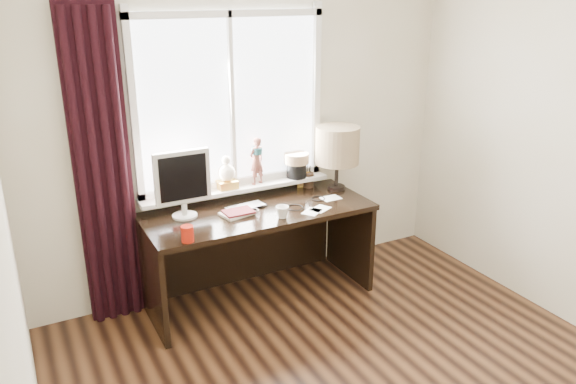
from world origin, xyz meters
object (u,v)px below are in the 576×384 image
desk (254,234)px  table_lamp (337,146)px  mug (282,212)px  red_cup (187,234)px  monitor (183,180)px  laptop (246,207)px

desk → table_lamp: table_lamp is taller
mug → red_cup: red_cup is taller
red_cup → monitor: (0.11, 0.41, 0.22)m
mug → table_lamp: size_ratio=0.18×
red_cup → mug: bearing=5.5°
red_cup → desk: red_cup is taller
table_lamp → mug: bearing=-153.1°
desk → monitor: monitor is taller
laptop → table_lamp: bearing=-2.3°
mug → desk: size_ratio=0.06×
laptop → desk: bearing=21.5°
laptop → table_lamp: 0.90m
red_cup → table_lamp: size_ratio=0.21×
laptop → red_cup: bearing=-153.6°
monitor → table_lamp: bearing=-0.1°
desk → mug: bearing=-75.8°
laptop → red_cup: (-0.56, -0.36, 0.04)m
mug → monitor: size_ratio=0.19×
laptop → red_cup: size_ratio=2.72×
mug → table_lamp: (0.67, 0.34, 0.32)m
desk → table_lamp: (0.75, 0.01, 0.61)m
desk → monitor: (-0.53, 0.02, 0.52)m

